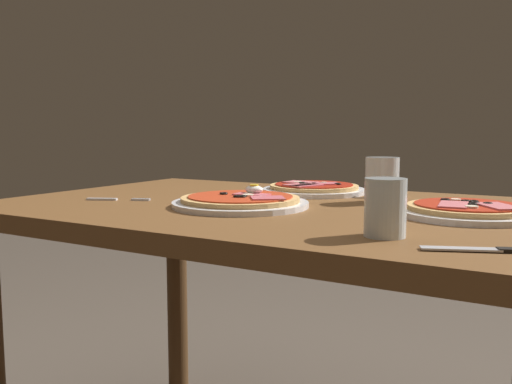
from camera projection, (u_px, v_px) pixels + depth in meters
The scene contains 9 objects.
dining_table at pixel (274, 251), 1.27m from camera, with size 1.27×0.84×0.75m.
pizza_foreground at pixel (241, 201), 1.21m from camera, with size 0.31×0.31×0.05m.
pizza_across_left at pixel (314, 189), 1.48m from camera, with size 0.28×0.28×0.03m.
pizza_across_right at pixel (468, 211), 1.07m from camera, with size 0.27×0.27×0.03m.
water_glass_near at pixel (382, 183), 1.28m from camera, with size 0.08×0.08×0.11m.
water_glass_far at pixel (385, 211), 0.86m from camera, with size 0.07×0.07×0.09m.
fork at pixel (113, 199), 1.32m from camera, with size 0.15×0.08×0.00m.
knife at pixel (502, 250), 0.75m from camera, with size 0.19×0.09×0.01m.
salt_shaker at pixel (383, 184), 1.39m from camera, with size 0.03×0.03×0.07m.
Camera 1 is at (0.58, -1.10, 0.92)m, focal length 37.79 mm.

